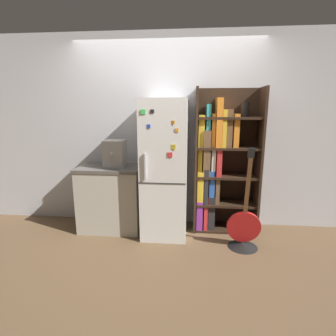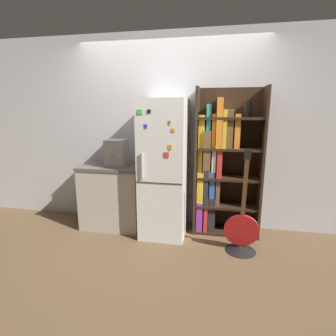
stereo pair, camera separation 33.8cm
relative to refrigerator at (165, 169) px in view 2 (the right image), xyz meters
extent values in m
plane|color=brown|center=(0.00, -0.11, -0.87)|extent=(16.00, 16.00, 0.00)
cube|color=silver|center=(0.00, 0.36, 0.43)|extent=(8.00, 0.05, 2.60)
cube|color=white|center=(0.00, 0.00, 0.00)|extent=(0.56, 0.68, 1.73)
cube|color=#333333|center=(0.00, -0.34, -0.10)|extent=(0.55, 0.01, 0.01)
cube|color=#B2B2B7|center=(-0.20, -0.35, 0.10)|extent=(0.02, 0.02, 0.30)
cube|color=orange|center=(0.17, -0.34, 0.52)|extent=(0.04, 0.01, 0.04)
cube|color=blue|center=(-0.15, -0.34, 0.56)|extent=(0.04, 0.01, 0.04)
cube|color=green|center=(-0.21, -0.34, 0.71)|extent=(0.05, 0.01, 0.05)
cube|color=black|center=(-0.10, -0.34, 0.72)|extent=(0.04, 0.01, 0.04)
cube|color=orange|center=(0.13, -0.34, 0.60)|extent=(0.04, 0.02, 0.04)
cube|color=yellow|center=(0.13, -0.34, 0.33)|extent=(0.05, 0.02, 0.05)
cube|color=red|center=(0.09, -0.34, 0.24)|extent=(0.06, 0.01, 0.06)
cube|color=black|center=(0.39, 0.15, 0.07)|extent=(0.03, 0.37, 1.88)
cube|color=black|center=(1.20, 0.15, 0.07)|extent=(0.03, 0.37, 1.88)
cube|color=black|center=(0.79, 0.32, 0.07)|extent=(0.84, 0.03, 1.88)
cube|color=black|center=(0.79, 0.15, -0.85)|extent=(0.78, 0.34, 0.03)
cube|color=black|center=(0.79, 0.15, -0.49)|extent=(0.78, 0.34, 0.03)
cube|color=black|center=(0.79, 0.15, -0.12)|extent=(0.78, 0.34, 0.03)
cube|color=black|center=(0.79, 0.15, 0.26)|extent=(0.78, 0.34, 0.03)
cube|color=black|center=(0.79, 0.15, 0.63)|extent=(0.78, 0.34, 0.03)
cube|color=purple|center=(0.46, 0.15, -0.64)|extent=(0.08, 0.32, 0.40)
cube|color=red|center=(0.54, 0.15, -0.61)|extent=(0.05, 0.31, 0.45)
cube|color=#262628|center=(0.61, 0.14, -0.61)|extent=(0.09, 0.26, 0.46)
cube|color=gold|center=(0.46, 0.15, -0.26)|extent=(0.08, 0.32, 0.43)
cube|color=#262628|center=(0.53, 0.15, -0.24)|extent=(0.05, 0.31, 0.47)
cube|color=#2D59B2|center=(0.61, 0.16, -0.25)|extent=(0.07, 0.29, 0.44)
cube|color=brown|center=(0.68, 0.14, -0.23)|extent=(0.05, 0.26, 0.49)
cube|color=gold|center=(0.44, 0.16, 0.12)|extent=(0.06, 0.26, 0.44)
cube|color=brown|center=(0.53, 0.15, 0.19)|extent=(0.09, 0.31, 0.59)
cube|color=silver|center=(0.62, 0.16, 0.09)|extent=(0.05, 0.27, 0.38)
cube|color=red|center=(0.69, 0.14, 0.21)|extent=(0.06, 0.29, 0.62)
cube|color=gold|center=(0.45, 0.15, 0.47)|extent=(0.08, 0.27, 0.40)
cube|color=teal|center=(0.54, 0.15, 0.54)|extent=(0.05, 0.27, 0.53)
cube|color=orange|center=(0.60, 0.16, 0.48)|extent=(0.04, 0.30, 0.41)
cube|color=orange|center=(0.67, 0.14, 0.58)|extent=(0.07, 0.33, 0.60)
cube|color=gold|center=(0.73, 0.15, 0.51)|extent=(0.05, 0.32, 0.47)
cube|color=brown|center=(0.80, 0.16, 0.51)|extent=(0.07, 0.28, 0.47)
cube|color=orange|center=(0.88, 0.16, 0.48)|extent=(0.07, 0.28, 0.41)
cylinder|color=black|center=(0.99, 0.15, 0.74)|extent=(0.10, 0.10, 0.18)
cube|color=#BCB7A8|center=(-0.74, 0.06, -0.45)|extent=(0.81, 0.56, 0.83)
cube|color=#5B5651|center=(-0.74, 0.06, -0.02)|extent=(0.83, 0.58, 0.04)
cube|color=#A5A39E|center=(-0.66, 0.04, 0.18)|extent=(0.25, 0.26, 0.35)
cylinder|color=#A5A39E|center=(-0.66, -0.12, 0.20)|extent=(0.04, 0.06, 0.04)
cone|color=black|center=(0.96, -0.33, -0.84)|extent=(0.35, 0.35, 0.06)
cylinder|color=#B21919|center=(0.96, -0.33, -0.61)|extent=(0.39, 0.10, 0.40)
cube|color=brown|center=(0.96, -0.40, -0.09)|extent=(0.04, 0.11, 0.65)
cube|color=black|center=(0.96, -0.46, 0.29)|extent=(0.07, 0.04, 0.11)
camera|label=1|loc=(0.34, -3.25, 0.73)|focal=28.00mm
camera|label=2|loc=(0.67, -3.20, 0.73)|focal=28.00mm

